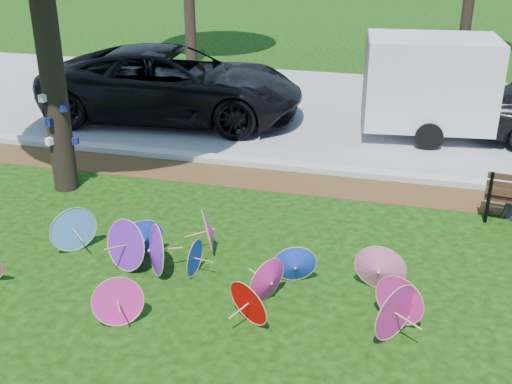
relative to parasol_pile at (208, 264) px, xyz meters
The scene contains 7 objects.
ground 0.76m from the parasol_pile, 104.01° to the right, with size 90.00×90.00×0.00m, color black.
mulch_strip 3.87m from the parasol_pile, 92.41° to the left, with size 90.00×1.00×0.01m, color #472D16.
curb 4.56m from the parasol_pile, 92.04° to the left, with size 90.00×0.30×0.12m, color #B7B5AD.
street 8.71m from the parasol_pile, 91.07° to the left, with size 90.00×8.00×0.01m, color gray.
parasol_pile is the anchor object (origin of this frame).
black_van 7.78m from the parasol_pile, 114.49° to the left, with size 2.91×6.31×1.75m, color black.
cargo_trailer 7.85m from the parasol_pile, 68.87° to the left, with size 2.80×1.77×2.56m, color silver.
Camera 1 is at (2.72, -6.62, 4.94)m, focal length 45.00 mm.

